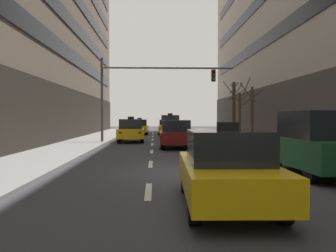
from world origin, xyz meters
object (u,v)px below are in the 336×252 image
taxi_driving_0 (140,127)px  taxi_driving_3 (167,127)px  traffic_signal_0 (144,85)px  street_tree_2 (234,108)px  taxi_driving_5 (170,127)px  street_tree_0 (252,110)px  car_driving_1 (176,134)px  taxi_driving_4 (131,131)px  car_parked_1 (315,143)px  taxi_driving_2 (226,169)px  street_tree_1 (240,113)px

taxi_driving_0 → taxi_driving_3: bearing=-26.0°
traffic_signal_0 → street_tree_2: 11.31m
taxi_driving_5 → street_tree_0: size_ratio=0.88×
car_driving_1 → street_tree_2: 13.13m
taxi_driving_4 → car_parked_1: size_ratio=1.10×
taxi_driving_2 → taxi_driving_5: (-0.08, 23.65, 0.24)m
street_tree_0 → taxi_driving_4: bearing=-178.0°
taxi_driving_5 → street_tree_2: bearing=14.4°
traffic_signal_0 → taxi_driving_0: bearing=94.0°
taxi_driving_0 → taxi_driving_2: (3.08, -30.39, -0.02)m
taxi_driving_2 → street_tree_1: (6.01, 23.00, 1.49)m
taxi_driving_4 → street_tree_1: (9.24, 4.15, 1.42)m
taxi_driving_2 → taxi_driving_4: size_ratio=0.91×
taxi_driving_2 → car_parked_1: bearing=45.5°
taxi_driving_0 → taxi_driving_2: taxi_driving_0 is taller
car_driving_1 → taxi_driving_5: taxi_driving_5 is taller
taxi_driving_0 → car_parked_1: size_ratio=1.03×
taxi_driving_2 → street_tree_1: 23.82m
taxi_driving_0 → taxi_driving_4: bearing=-90.8°
street_tree_0 → taxi_driving_0: bearing=128.8°
car_parked_1 → street_tree_2: street_tree_2 is taller
taxi_driving_0 → taxi_driving_2: size_ratio=1.03×
taxi_driving_5 → street_tree_1: bearing=-6.0°
car_parked_1 → street_tree_0: 15.75m
car_parked_1 → traffic_signal_0: bearing=112.7°
taxi_driving_2 → taxi_driving_4: bearing=99.7°
street_tree_0 → street_tree_2: bearing=89.7°
taxi_driving_0 → traffic_signal_0: 13.34m
taxi_driving_5 → traffic_signal_0: traffic_signal_0 is taller
taxi_driving_4 → car_driving_1: bearing=-59.1°
taxi_driving_2 → street_tree_0: (5.96, 19.17, 1.61)m
taxi_driving_5 → taxi_driving_0: bearing=114.0°
traffic_signal_0 → street_tree_0: 8.49m
taxi_driving_0 → street_tree_0: street_tree_0 is taller
street_tree_0 → street_tree_2: street_tree_2 is taller
car_driving_1 → street_tree_0: (6.14, 5.39, 1.56)m
traffic_signal_0 → taxi_driving_3: bearing=80.2°
taxi_driving_2 → traffic_signal_0: bearing=97.1°
street_tree_0 → street_tree_1: (0.05, 3.83, -0.13)m
car_driving_1 → taxi_driving_4: (-3.04, 5.07, 0.02)m
taxi_driving_2 → traffic_signal_0: traffic_signal_0 is taller
taxi_driving_2 → taxi_driving_4: taxi_driving_4 is taller
taxi_driving_0 → traffic_signal_0: size_ratio=0.46×
taxi_driving_2 → taxi_driving_3: (-0.19, 28.98, 0.02)m
car_parked_1 → street_tree_1: (2.41, 19.34, 1.25)m
taxi_driving_3 → car_parked_1: size_ratio=1.02×
traffic_signal_0 → taxi_driving_5: bearing=71.1°
taxi_driving_2 → taxi_driving_4: 19.13m
taxi_driving_5 → street_tree_1: street_tree_1 is taller
taxi_driving_3 → taxi_driving_5: size_ratio=1.01×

